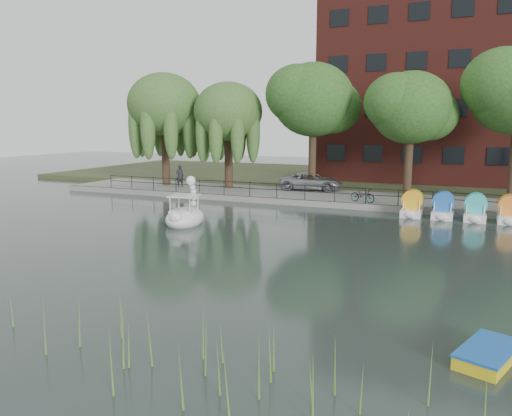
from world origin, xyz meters
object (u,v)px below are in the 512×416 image
Objects in this scene: pedestrian at (180,174)px; swan_boat at (185,214)px; bicycle at (363,194)px; yellow_rowboat at (488,354)px; minivan at (311,180)px.

swan_boat is (7.34, -11.18, -0.84)m from pedestrian.
yellow_rowboat is (6.94, -19.82, -0.71)m from bicycle.
minivan is 3.15× the size of bicycle.
minivan reaches higher than yellow_rowboat.
pedestrian reaches higher than yellow_rowboat.
pedestrian is (-15.04, 2.20, 0.49)m from bicycle.
bicycle is 21.01m from yellow_rowboat.
pedestrian reaches higher than bicycle.
bicycle is at bearing 128.59° from yellow_rowboat.
pedestrian is at bearing 113.23° from swan_boat.
bicycle is (4.83, -4.44, -0.25)m from minivan.
swan_boat is (-7.70, -8.98, -0.35)m from bicycle.
minivan is at bearing 135.16° from yellow_rowboat.
pedestrian reaches higher than minivan.
swan_boat reaches higher than yellow_rowboat.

